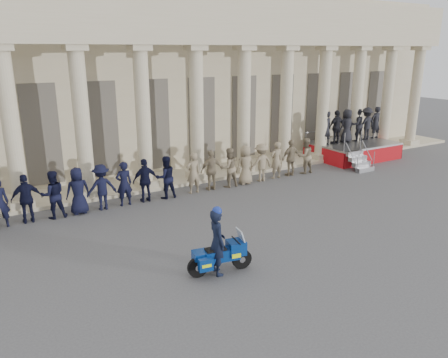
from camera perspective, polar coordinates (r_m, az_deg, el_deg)
ground at (r=14.12m, az=6.93°, el=-9.14°), size 90.00×90.00×0.00m
building at (r=26.03m, az=-13.23°, el=12.67°), size 40.00×12.50×9.00m
officer_rank at (r=17.77m, az=-15.60°, el=-1.02°), size 21.22×0.69×1.83m
reviewing_stand at (r=26.48m, az=16.61°, el=6.07°), size 4.69×4.35×2.84m
motorcycle at (r=12.47m, az=-0.44°, el=-9.92°), size 1.92×0.87×1.23m
rider at (r=12.24m, az=-0.91°, el=-8.09°), size 0.56×0.76×2.01m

